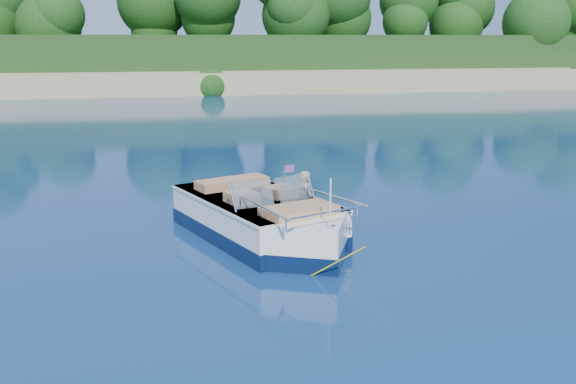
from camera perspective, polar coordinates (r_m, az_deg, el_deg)
The scene contains 6 objects.
ground at distance 10.09m, azimuth -0.40°, elevation -8.68°, with size 160.00×160.00×0.00m, color #0A184A.
shoreline at distance 73.02m, azimuth -10.22°, elevation 11.15°, with size 170.00×59.00×6.00m.
treeline at distance 50.25m, azimuth -9.69°, elevation 15.37°, with size 150.00×7.12×8.19m.
motorboat at distance 12.32m, azimuth -2.03°, elevation -2.77°, with size 3.18×5.21×1.83m.
tow_tube at distance 14.23m, azimuth 1.71°, elevation -1.65°, with size 1.65×1.65×0.33m.
boy at distance 14.27m, azimuth 1.57°, elevation -1.95°, with size 0.49×0.32×1.34m, color tan.
Camera 1 is at (-1.78, -9.17, 3.82)m, focal length 40.00 mm.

